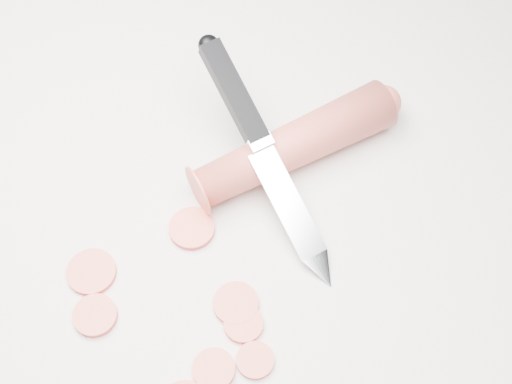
# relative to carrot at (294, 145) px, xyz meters

# --- Properties ---
(ground) EXTENTS (2.40, 2.40, 0.00)m
(ground) POSITION_rel_carrot_xyz_m (-0.05, -0.10, -0.02)
(ground) COLOR silver
(ground) RESTS_ON ground
(carrot) EXTENTS (0.16, 0.15, 0.04)m
(carrot) POSITION_rel_carrot_xyz_m (0.00, 0.00, 0.00)
(carrot) COLOR #CB4639
(carrot) RESTS_ON ground
(carrot_slice_0) EXTENTS (0.03, 0.03, 0.01)m
(carrot_slice_0) POSITION_rel_carrot_xyz_m (-0.11, -0.18, -0.02)
(carrot_slice_0) COLOR #F05440
(carrot_slice_0) RESTS_ON ground
(carrot_slice_1) EXTENTS (0.03, 0.03, 0.01)m
(carrot_slice_1) POSITION_rel_carrot_xyz_m (-0.01, -0.20, -0.02)
(carrot_slice_1) COLOR #F05440
(carrot_slice_1) RESTS_ON ground
(carrot_slice_2) EXTENTS (0.04, 0.04, 0.01)m
(carrot_slice_2) POSITION_rel_carrot_xyz_m (-0.06, -0.09, -0.02)
(carrot_slice_2) COLOR #F05440
(carrot_slice_2) RESTS_ON ground
(carrot_slice_3) EXTENTS (0.03, 0.03, 0.01)m
(carrot_slice_3) POSITION_rel_carrot_xyz_m (0.01, -0.18, -0.02)
(carrot_slice_3) COLOR #F05440
(carrot_slice_3) RESTS_ON ground
(carrot_slice_4) EXTENTS (0.04, 0.04, 0.01)m
(carrot_slice_4) POSITION_rel_carrot_xyz_m (-0.01, -0.14, -0.02)
(carrot_slice_4) COLOR #F05440
(carrot_slice_4) RESTS_ON ground
(carrot_slice_5) EXTENTS (0.04, 0.04, 0.01)m
(carrot_slice_5) POSITION_rel_carrot_xyz_m (-0.13, -0.15, -0.02)
(carrot_slice_5) COLOR #F05440
(carrot_slice_5) RESTS_ON ground
(carrot_slice_6) EXTENTS (0.03, 0.03, 0.01)m
(carrot_slice_6) POSITION_rel_carrot_xyz_m (-0.00, -0.16, -0.02)
(carrot_slice_6) COLOR #F05440
(carrot_slice_6) RESTS_ON ground
(kitchen_knife) EXTENTS (0.17, 0.18, 0.09)m
(kitchen_knife) POSITION_rel_carrot_xyz_m (-0.02, -0.03, 0.02)
(kitchen_knife) COLOR silver
(kitchen_knife) RESTS_ON ground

